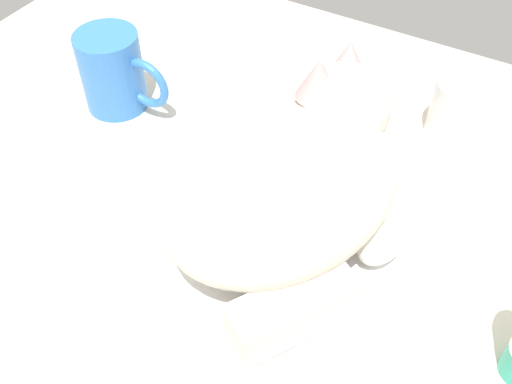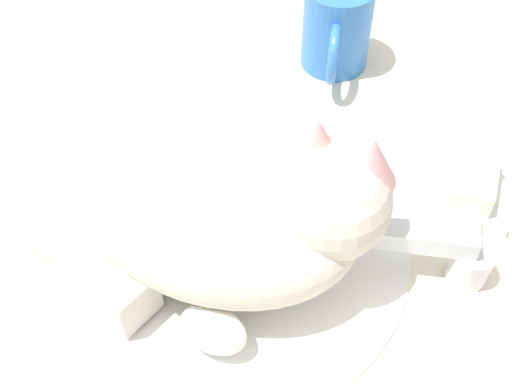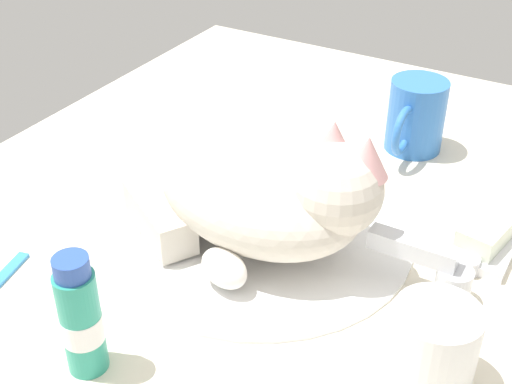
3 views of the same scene
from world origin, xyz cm
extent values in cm
cube|color=silver|center=(0.00, 0.00, -1.50)|extent=(110.00, 82.50, 3.00)
cylinder|color=white|center=(0.00, 0.00, 0.37)|extent=(34.28, 34.28, 0.74)
cylinder|color=silver|center=(0.00, 21.88, 1.84)|extent=(3.60, 3.60, 3.68)
cube|color=silver|center=(0.00, 17.40, 4.68)|extent=(2.00, 8.95, 2.00)
cylinder|color=silver|center=(-5.04, 21.88, 0.90)|extent=(2.80, 2.80, 1.80)
cylinder|color=silver|center=(5.04, 21.88, 0.90)|extent=(2.80, 2.80, 1.80)
ellipsoid|color=beige|center=(0.00, 0.00, 6.57)|extent=(25.42, 29.76, 11.65)
sphere|color=beige|center=(1.46, 9.50, 9.77)|extent=(11.81, 11.81, 9.44)
ellipsoid|color=white|center=(0.90, 7.69, 8.02)|extent=(6.77, 7.40, 5.19)
cone|color=#DB9E9E|center=(-0.75, 7.95, 13.78)|extent=(5.31, 5.31, 4.25)
cone|color=#DB9E9E|center=(0.51, 12.01, 13.78)|extent=(5.31, 5.31, 4.25)
cube|color=beige|center=(6.01, -9.15, 2.86)|extent=(9.59, 12.00, 4.23)
ellipsoid|color=white|center=(9.83, 1.61, 2.64)|extent=(5.09, 6.41, 3.81)
cylinder|color=#3372C6|center=(-27.52, 8.21, 4.89)|extent=(7.57, 7.57, 9.79)
torus|color=#3372C6|center=(-22.54, 8.21, 4.89)|extent=(6.48, 1.00, 6.48)
cylinder|color=white|center=(11.00, 23.17, 3.87)|extent=(7.47, 7.47, 7.73)
cube|color=white|center=(-9.23, 22.51, 0.60)|extent=(9.00, 6.40, 1.20)
cube|color=silver|center=(-9.23, 22.51, 2.44)|extent=(7.12, 5.18, 2.48)
camera|label=1|loc=(16.94, -34.57, 46.94)|focal=41.79mm
camera|label=2|loc=(34.40, 8.76, 49.57)|focal=47.16mm
camera|label=3|loc=(54.85, 31.26, 46.67)|focal=48.92mm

